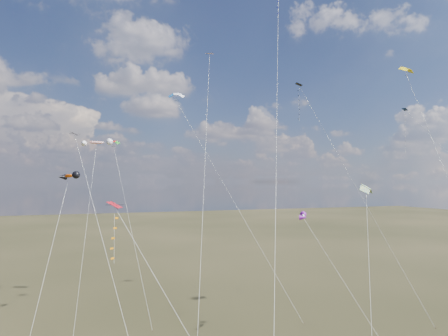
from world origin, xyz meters
name	(u,v)px	position (x,y,z in m)	size (l,w,h in m)	color
diamond_black_high	(305,112)	(16.02, 24.95, 28.26)	(7.67, 19.62, 32.99)	black
diamond_navy_tall	(278,20)	(5.54, 13.84, 36.99)	(17.48, 31.68, 43.53)	#0B0E46
diamond_black_mid	(93,205)	(-15.83, 8.76, 15.19)	(6.03, 11.98, 22.10)	black
diamond_red_low	(120,240)	(-14.07, 2.51, 12.77)	(8.87, 10.72, 15.73)	#B00F19
diamond_navy_right	(415,139)	(28.53, 15.69, 23.41)	(9.79, 22.89, 28.14)	navy
diamond_orange_center	(206,129)	(-4.51, 11.01, 22.80)	(8.41, 21.69, 33.36)	orange
parafoil_yellow	(407,69)	(23.70, 11.98, 32.20)	(7.53, 20.00, 33.03)	yellow
parafoil_blue_white	(177,95)	(-3.51, 29.00, 30.23)	(13.71, 16.35, 31.03)	#0E60B7
parafoil_striped	(366,187)	(9.91, 3.60, 16.70)	(10.15, 12.59, 17.39)	yellow
parafoil_tricolor	(114,143)	(-12.17, 33.69, 23.17)	(4.33, 17.05, 23.89)	#D4C009
novelty_orange_black	(69,177)	(-18.10, 14.60, 17.78)	(4.70, 12.77, 18.32)	#C74101
novelty_white_purple	(304,216)	(6.95, 10.62, 13.34)	(4.58, 12.32, 13.80)	silver
novelty_redwhite_stripe	(96,143)	(-14.90, 29.31, 22.69)	(4.74, 13.38, 23.30)	red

